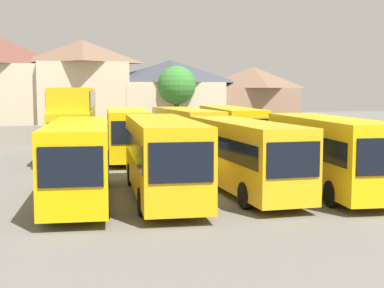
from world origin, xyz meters
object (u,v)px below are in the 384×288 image
bus_4 (327,150)px  bus_8 (230,128)px  bus_7 (186,130)px  house_terrace_far_right (253,101)px  bus_5 (74,120)px  tree_left_of_lot (177,86)px  bus_3 (243,152)px  house_terrace_right (171,98)px  bus_1 (79,156)px  bus_2 (162,153)px  house_terrace_centre (83,89)px  bus_6 (126,131)px

bus_4 → bus_8: bearing=-174.6°
bus_7 → house_terrace_far_right: 19.92m
bus_5 → bus_8: bearing=97.0°
bus_8 → tree_left_of_lot: size_ratio=1.71×
bus_3 → house_terrace_right: 29.61m
tree_left_of_lot → bus_7: bearing=-97.9°
bus_1 → bus_5: 13.72m
bus_2 → house_terrace_centre: bearing=-172.2°
bus_2 → bus_5: (-3.75, 13.69, 0.78)m
bus_6 → bus_7: size_ratio=0.98×
house_terrace_right → tree_left_of_lot: (-0.07, -3.31, 1.21)m
bus_4 → bus_5: 18.17m
bus_7 → house_terrace_centre: bearing=-160.1°
house_terrace_centre → tree_left_of_lot: bearing=-22.0°
house_terrace_centre → house_terrace_far_right: 17.57m
tree_left_of_lot → bus_1: bearing=-109.5°
bus_1 → bus_7: 16.09m
bus_1 → bus_2: 3.62m
bus_1 → bus_3: (7.49, 0.27, -0.03)m
house_terrace_right → tree_left_of_lot: bearing=-91.1°
house_terrace_far_right → bus_6: bearing=-131.4°
bus_1 → bus_2: bearing=93.5°
bus_1 → house_terrace_right: bearing=166.0°
bus_6 → bus_8: bus_8 is taller
bus_2 → bus_4: size_ratio=1.04×
bus_4 → house_terrace_centre: 32.09m
bus_3 → house_terrace_centre: house_terrace_centre is taller
bus_7 → house_terrace_right: house_terrace_right is taller
bus_6 → bus_2: bearing=4.0°
house_terrace_right → house_terrace_far_right: (8.94, 1.14, -0.28)m
bus_7 → tree_left_of_lot: size_ratio=1.61×
bus_6 → tree_left_of_lot: (5.93, 12.48, 3.20)m
bus_2 → bus_3: 3.88m
bus_2 → house_terrace_right: (5.78, 29.74, 1.96)m
bus_2 → bus_3: size_ratio=1.05×
bus_7 → house_terrace_centre: 17.35m
bus_4 → tree_left_of_lot: tree_left_of_lot is taller
bus_7 → tree_left_of_lot: 12.79m
bus_8 → bus_4: bearing=5.4°
bus_5 → bus_6: size_ratio=0.98×
bus_1 → house_terrace_far_right: bearing=152.8°
bus_1 → bus_4: size_ratio=1.01×
house_terrace_right → house_terrace_far_right: 9.02m
bus_6 → bus_5: bearing=-82.7°
bus_7 → house_terrace_far_right: size_ratio=1.34×
bus_3 → bus_2: bearing=-88.6°
bus_7 → bus_5: bearing=-90.0°
bus_4 → house_terrace_far_right: size_ratio=1.28×
bus_5 → bus_7: bus_5 is taller
bus_3 → house_terrace_far_right: size_ratio=1.27×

